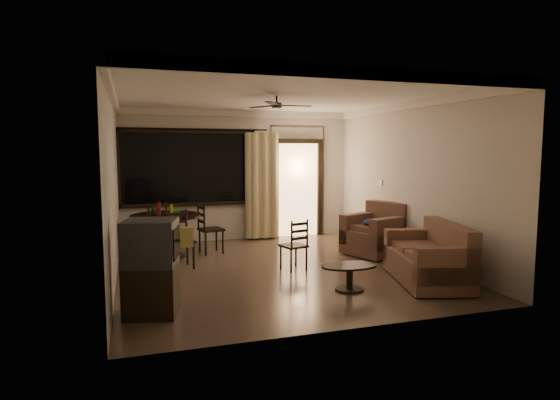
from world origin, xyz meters
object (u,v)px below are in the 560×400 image
object	(u,v)px
dining_chair_east	(211,238)
side_chair	(294,255)
dining_chair_south	(180,250)
coffee_table	(350,273)
dining_table	(166,224)
dining_chair_west	(146,245)
dining_chair_north	(156,235)
armchair	(377,234)
sofa	(431,259)
tv_cabinet	(151,267)

from	to	relation	value
dining_chair_east	side_chair	bearing A→B (deg)	-158.16
dining_chair_south	coffee_table	xyz separation A→B (m)	(2.12, -1.96, -0.07)
dining_table	coffee_table	size ratio (longest dim) A/B	1.56
dining_table	dining_chair_west	xyz separation A→B (m)	(-0.37, -0.16, -0.34)
dining_chair_west	dining_chair_south	xyz separation A→B (m)	(0.53, -0.68, 0.02)
dining_chair_north	armchair	world-z (taller)	armchair
dining_chair_east	armchair	distance (m)	3.13
dining_chair_south	sofa	xyz separation A→B (m)	(3.43, -1.97, 0.04)
dining_chair_east	sofa	size ratio (longest dim) A/B	0.54
dining_table	coffee_table	xyz separation A→B (m)	(2.28, -2.81, -0.39)
dining_chair_west	dining_table	bearing A→B (deg)	102.17
dining_chair_east	side_chair	world-z (taller)	dining_chair_east
dining_table	armchair	xyz separation A→B (m)	(3.77, -0.90, -0.23)
dining_chair_north	sofa	xyz separation A→B (m)	(3.74, -3.59, 0.06)
dining_chair_south	dining_chair_north	distance (m)	1.64
tv_cabinet	sofa	xyz separation A→B (m)	(3.97, 0.18, -0.23)
armchair	coffee_table	distance (m)	2.43
dining_chair_east	sofa	world-z (taller)	dining_chair_east
sofa	coffee_table	xyz separation A→B (m)	(-1.31, 0.01, -0.11)
dining_chair_west	armchair	distance (m)	4.21
armchair	side_chair	world-z (taller)	armchair
dining_chair_west	dining_chair_east	world-z (taller)	same
coffee_table	sofa	bearing A→B (deg)	-0.37
sofa	dining_chair_west	bearing A→B (deg)	161.15
dining_chair_south	sofa	size ratio (longest dim) A/B	0.54
armchair	coffee_table	xyz separation A→B (m)	(-1.49, -1.91, -0.15)
sofa	coffee_table	world-z (taller)	sofa
dining_chair_west	coffee_table	bearing A→B (deg)	34.18
dining_table	tv_cabinet	size ratio (longest dim) A/B	1.12
dining_chair_west	dining_chair_north	xyz separation A→B (m)	(0.22, 0.93, 0.00)
dining_chair_north	side_chair	size ratio (longest dim) A/B	1.13
dining_table	dining_chair_south	distance (m)	0.92
armchair	sofa	bearing A→B (deg)	-114.83
armchair	dining_chair_north	bearing A→B (deg)	137.44
dining_chair_north	sofa	bearing A→B (deg)	125.35
sofa	side_chair	distance (m)	2.12
dining_chair_east	armchair	world-z (taller)	armchair
coffee_table	armchair	bearing A→B (deg)	51.92
tv_cabinet	side_chair	xyz separation A→B (m)	(2.29, 1.46, -0.32)
sofa	dining_table	bearing A→B (deg)	156.88
dining_chair_north	armchair	bearing A→B (deg)	146.06
armchair	tv_cabinet	bearing A→B (deg)	-172.76
dining_table	dining_chair_north	size ratio (longest dim) A/B	1.33
dining_chair_north	coffee_table	size ratio (longest dim) A/B	1.17
dining_chair_west	tv_cabinet	world-z (taller)	tv_cabinet
armchair	coffee_table	world-z (taller)	armchair
tv_cabinet	sofa	bearing A→B (deg)	17.02
sofa	coffee_table	distance (m)	1.32
dining_chair_south	sofa	distance (m)	3.96
dining_chair_west	armchair	size ratio (longest dim) A/B	0.79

